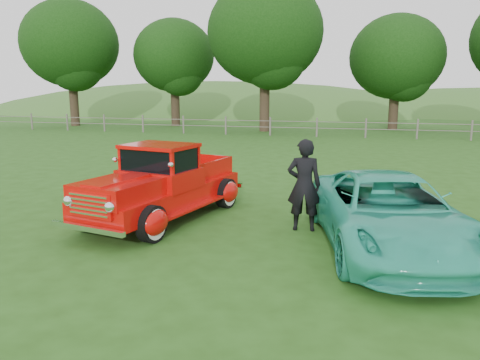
% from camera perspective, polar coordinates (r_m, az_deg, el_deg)
% --- Properties ---
extents(ground, '(140.00, 140.00, 0.00)m').
position_cam_1_polar(ground, '(8.89, -4.01, -8.85)').
color(ground, '#234A13').
rests_on(ground, ground).
extents(distant_hills, '(116.00, 60.00, 18.00)m').
position_cam_1_polar(distant_hills, '(68.14, 8.67, 4.63)').
color(distant_hills, '#386926').
rests_on(distant_hills, ground).
extents(fence_line, '(48.00, 0.12, 1.20)m').
position_cam_1_polar(fence_line, '(30.14, 9.35, 6.37)').
color(fence_line, '#655C55').
rests_on(fence_line, ground).
extents(tree_far_west, '(7.60, 7.60, 9.93)m').
position_cam_1_polar(tree_far_west, '(40.94, -20.01, 15.33)').
color(tree_far_west, '#302418').
rests_on(tree_far_west, ground).
extents(tree_mid_west, '(6.40, 6.40, 8.46)m').
position_cam_1_polar(tree_mid_west, '(38.88, -8.05, 14.75)').
color(tree_mid_west, '#302418').
rests_on(tree_mid_west, ground).
extents(tree_near_west, '(8.00, 8.00, 10.42)m').
position_cam_1_polar(tree_near_west, '(33.80, 3.09, 17.52)').
color(tree_near_west, '#302418').
rests_on(tree_near_west, ground).
extents(tree_near_east, '(6.80, 6.80, 8.33)m').
position_cam_1_polar(tree_near_east, '(37.06, 18.57, 14.01)').
color(tree_near_east, '#302418').
rests_on(tree_near_east, ground).
extents(red_pickup, '(2.99, 5.24, 1.78)m').
position_cam_1_polar(red_pickup, '(11.06, -9.45, -0.69)').
color(red_pickup, black).
rests_on(red_pickup, ground).
extents(teal_sedan, '(3.46, 5.55, 1.43)m').
position_cam_1_polar(teal_sedan, '(9.27, 17.65, -3.89)').
color(teal_sedan, '#2CB293').
rests_on(teal_sedan, ground).
extents(man, '(0.78, 0.57, 1.99)m').
position_cam_1_polar(man, '(10.10, 7.81, -0.61)').
color(man, black).
rests_on(man, ground).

